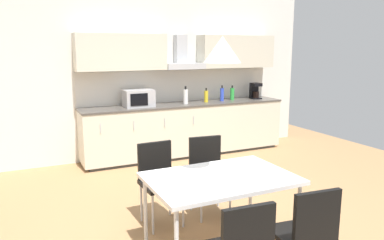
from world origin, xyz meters
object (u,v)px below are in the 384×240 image
(bottle_white, at_px, (186,96))
(pendant_lamp, at_px, (222,50))
(bottle_blue, at_px, (222,94))
(bottle_green, at_px, (232,94))
(bottle_yellow, at_px, (206,96))
(dining_table, at_px, (220,182))
(chair_near_right, at_px, (307,230))
(chair_far_left, at_px, (158,175))
(coffee_maker, at_px, (255,91))
(microwave, at_px, (138,98))
(chair_far_right, at_px, (208,167))

(bottle_white, relative_size, pendant_lamp, 0.96)
(bottle_blue, distance_m, bottle_green, 0.24)
(bottle_blue, distance_m, bottle_yellow, 0.33)
(bottle_yellow, xyz_separation_m, dining_table, (-1.44, -3.08, -0.34))
(chair_near_right, bearing_deg, bottle_yellow, 73.44)
(chair_far_left, xyz_separation_m, pendant_lamp, (0.30, -0.82, 1.32))
(bottle_yellow, bearing_deg, coffee_maker, 1.78)
(dining_table, distance_m, pendant_lamp, 1.17)
(dining_table, relative_size, chair_near_right, 1.50)
(chair_near_right, height_order, chair_far_left, same)
(microwave, bearing_deg, chair_near_right, -88.71)
(bottle_white, bearing_deg, chair_near_right, -100.85)
(microwave, height_order, chair_far_right, microwave)
(bottle_white, distance_m, chair_far_left, 2.64)
(coffee_maker, height_order, chair_far_right, coffee_maker)
(bottle_white, distance_m, bottle_green, 1.00)
(coffee_maker, bearing_deg, microwave, -179.35)
(microwave, xyz_separation_m, chair_far_right, (0.11, -2.27, -0.53))
(bottle_blue, relative_size, bottle_green, 1.05)
(microwave, distance_m, dining_table, 3.11)
(microwave, bearing_deg, coffee_maker, 0.65)
(coffee_maker, xyz_separation_m, bottle_yellow, (-1.06, -0.03, -0.04))
(pendant_lamp, bearing_deg, chair_near_right, -70.81)
(coffee_maker, relative_size, bottle_blue, 1.06)
(chair_far_right, bearing_deg, chair_far_left, 179.96)
(dining_table, bearing_deg, bottle_green, 57.26)
(chair_near_right, bearing_deg, bottle_green, 66.35)
(bottle_blue, relative_size, dining_table, 0.22)
(pendant_lamp, bearing_deg, bottle_green, 57.26)
(bottle_blue, xyz_separation_m, chair_near_right, (-1.49, -3.92, -0.51))
(pendant_lamp, bearing_deg, microwave, 86.36)
(chair_far_left, bearing_deg, coffee_maker, 39.31)
(bottle_white, distance_m, bottle_yellow, 0.42)
(bottle_blue, bearing_deg, bottle_green, 8.85)
(bottle_green, xyz_separation_m, chair_far_right, (-1.71, -2.32, -0.50))
(bottle_blue, height_order, bottle_white, bottle_white)
(bottle_white, height_order, chair_far_right, bottle_white)
(coffee_maker, height_order, dining_table, coffee_maker)
(dining_table, bearing_deg, bottle_white, 71.38)
(microwave, relative_size, dining_table, 0.37)
(chair_far_left, bearing_deg, chair_far_right, -0.04)
(coffee_maker, xyz_separation_m, dining_table, (-2.50, -3.11, -0.39))
(bottle_blue, relative_size, bottle_yellow, 1.13)
(coffee_maker, xyz_separation_m, chair_far_left, (-2.80, -2.29, -0.54))
(bottle_blue, bearing_deg, bottle_yellow, -176.72)
(chair_far_left, bearing_deg, dining_table, -70.11)
(microwave, xyz_separation_m, bottle_green, (1.82, 0.05, -0.03))
(bottle_white, bearing_deg, bottle_green, 5.49)
(chair_far_right, xyz_separation_m, pendant_lamp, (-0.30, -0.82, 1.32))
(bottle_white, distance_m, pendant_lamp, 3.31)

